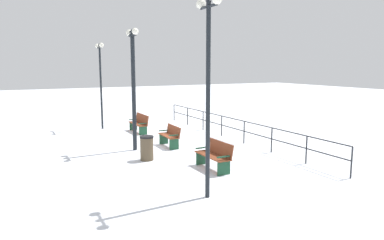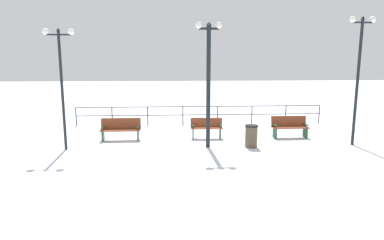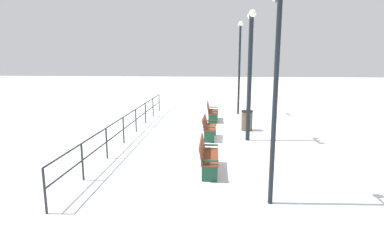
{
  "view_description": "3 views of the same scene",
  "coord_description": "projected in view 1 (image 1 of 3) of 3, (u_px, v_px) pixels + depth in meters",
  "views": [
    {
      "loc": [
        5.79,
        13.2,
        3.33
      ],
      "look_at": [
        -1.09,
        -0.07,
        1.02
      ],
      "focal_mm": 33.46,
      "sensor_mm": 36.0,
      "label": 1
    },
    {
      "loc": [
        14.01,
        -1.49,
        3.32
      ],
      "look_at": [
        -1.0,
        -0.56,
        0.63
      ],
      "focal_mm": 31.58,
      "sensor_mm": 36.0,
      "label": 2
    },
    {
      "loc": [
        0.27,
        -11.98,
        3.08
      ],
      "look_at": [
        -0.64,
        -0.48,
        0.82
      ],
      "focal_mm": 30.01,
      "sensor_mm": 36.0,
      "label": 3
    }
  ],
  "objects": [
    {
      "name": "bench_nearest",
      "position": [
        139.0,
        123.0,
        17.81
      ],
      "size": [
        0.51,
        1.66,
        0.9
      ],
      "rotation": [
        0.0,
        0.0,
        0.01
      ],
      "color": "brown",
      "rests_on": "ground"
    },
    {
      "name": "lamppost_far",
      "position": [
        208.0,
        67.0,
        8.61
      ],
      "size": [
        0.24,
        0.99,
        4.93
      ],
      "color": "black",
      "rests_on": "ground"
    },
    {
      "name": "lamppost_middle",
      "position": [
        133.0,
        76.0,
        13.71
      ],
      "size": [
        0.25,
        0.98,
        4.68
      ],
      "color": "black",
      "rests_on": "ground"
    },
    {
      "name": "waterfront_railing",
      "position": [
        232.0,
        125.0,
        16.03
      ],
      "size": [
        0.05,
        12.64,
        0.98
      ],
      "color": "#26282D",
      "rests_on": "ground"
    },
    {
      "name": "ground_plane",
      "position": [
        169.0,
        147.0,
        14.72
      ],
      "size": [
        80.0,
        80.0,
        0.0
      ],
      "primitive_type": "plane",
      "color": "white",
      "rests_on": "ground"
    },
    {
      "name": "trash_bin",
      "position": [
        147.0,
        148.0,
        12.58
      ],
      "size": [
        0.48,
        0.48,
        0.86
      ],
      "color": "brown",
      "rests_on": "ground"
    },
    {
      "name": "bench_second",
      "position": [
        170.0,
        136.0,
        14.67
      ],
      "size": [
        0.54,
        1.37,
        0.87
      ],
      "rotation": [
        0.0,
        0.0,
        -0.04
      ],
      "color": "brown",
      "rests_on": "ground"
    },
    {
      "name": "bench_third",
      "position": [
        215.0,
        155.0,
        11.48
      ],
      "size": [
        0.56,
        1.55,
        0.91
      ],
      "rotation": [
        0.0,
        0.0,
        0.01
      ],
      "color": "brown",
      "rests_on": "ground"
    },
    {
      "name": "lamppost_near",
      "position": [
        100.0,
        70.0,
        18.39
      ],
      "size": [
        0.24,
        1.12,
        4.44
      ],
      "color": "black",
      "rests_on": "ground"
    }
  ]
}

